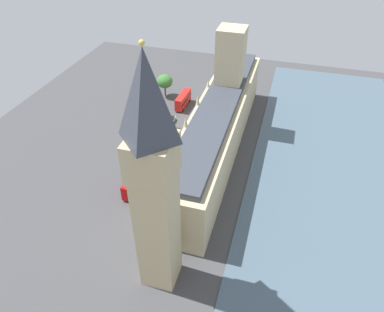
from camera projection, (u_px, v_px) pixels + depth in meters
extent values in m
plane|color=#424244|center=(210.00, 149.00, 107.67)|extent=(147.26, 147.26, 0.00)
cube|color=#475B6B|center=(330.00, 169.00, 99.80)|extent=(43.28, 132.54, 0.25)
cube|color=#CCBA8E|center=(217.00, 130.00, 102.75)|extent=(12.69, 77.26, 14.61)
cube|color=#CCBA8E|center=(229.00, 81.00, 107.85)|extent=(7.83, 7.83, 32.37)
cube|color=#383D47|center=(218.00, 105.00, 97.78)|extent=(9.64, 74.17, 1.60)
cone|color=#CCBA8E|center=(224.00, 55.00, 125.17)|extent=(1.20, 1.20, 2.52)
cone|color=#CCBA8E|center=(217.00, 68.00, 116.47)|extent=(1.20, 1.20, 2.25)
cone|color=#CCBA8E|center=(208.00, 83.00, 107.69)|extent=(1.20, 1.20, 2.24)
cone|color=#CCBA8E|center=(198.00, 100.00, 98.64)|extent=(1.20, 1.20, 3.12)
cone|color=#CCBA8E|center=(186.00, 122.00, 89.93)|extent=(1.20, 1.20, 2.87)
cone|color=#CCBA8E|center=(171.00, 147.00, 81.08)|extent=(1.20, 1.20, 3.10)
cone|color=#CCBA8E|center=(152.00, 180.00, 72.45)|extent=(1.20, 1.20, 2.58)
cube|color=tan|center=(158.00, 232.00, 64.92)|extent=(6.57, 6.57, 27.01)
cube|color=tan|center=(152.00, 158.00, 54.39)|extent=(7.23, 7.23, 7.34)
cylinder|color=silver|center=(129.00, 154.00, 55.23)|extent=(0.25, 5.00, 5.00)
torus|color=black|center=(129.00, 154.00, 55.23)|extent=(0.24, 5.24, 5.24)
cylinder|color=silver|center=(160.00, 144.00, 57.24)|extent=(5.00, 0.25, 5.00)
torus|color=black|center=(160.00, 144.00, 57.24)|extent=(5.24, 0.24, 5.24)
pyramid|color=#383D47|center=(146.00, 96.00, 47.86)|extent=(7.23, 7.23, 13.95)
sphere|color=gold|center=(142.00, 43.00, 43.34)|extent=(0.80, 0.80, 0.80)
cube|color=red|center=(183.00, 100.00, 126.56)|extent=(2.94, 10.60, 4.20)
cube|color=black|center=(183.00, 99.00, 126.51)|extent=(2.98, 10.20, 0.70)
cylinder|color=black|center=(183.00, 110.00, 124.81)|extent=(0.40, 1.11, 1.10)
cylinder|color=black|center=(177.00, 109.00, 125.39)|extent=(0.40, 1.11, 1.10)
cylinder|color=black|center=(189.00, 101.00, 130.31)|extent=(0.40, 1.11, 1.10)
cylinder|color=black|center=(184.00, 100.00, 130.89)|extent=(0.40, 1.11, 1.10)
cube|color=silver|center=(171.00, 120.00, 119.22)|extent=(1.96, 4.29, 0.75)
cube|color=black|center=(172.00, 118.00, 118.95)|extent=(1.59, 2.42, 0.65)
cylinder|color=black|center=(173.00, 124.00, 118.26)|extent=(0.28, 0.69, 0.68)
cylinder|color=black|center=(168.00, 123.00, 118.57)|extent=(0.28, 0.69, 0.68)
cylinder|color=black|center=(175.00, 119.00, 120.33)|extent=(0.28, 0.69, 0.68)
cylinder|color=black|center=(170.00, 119.00, 120.63)|extent=(0.28, 0.69, 0.68)
cube|color=#19472D|center=(177.00, 133.00, 113.29)|extent=(1.85, 4.09, 0.75)
cube|color=black|center=(177.00, 131.00, 113.02)|extent=(1.52, 2.30, 0.65)
cylinder|color=black|center=(178.00, 136.00, 112.37)|extent=(0.27, 0.69, 0.68)
cylinder|color=black|center=(173.00, 136.00, 112.69)|extent=(0.27, 0.69, 0.68)
cylinder|color=black|center=(180.00, 132.00, 114.35)|extent=(0.27, 0.69, 0.68)
cylinder|color=black|center=(176.00, 131.00, 114.67)|extent=(0.27, 0.69, 0.68)
cube|color=#B7B7BC|center=(150.00, 156.00, 103.52)|extent=(1.93, 4.24, 0.75)
cube|color=black|center=(150.00, 154.00, 103.24)|extent=(1.59, 2.39, 0.65)
cylinder|color=black|center=(150.00, 161.00, 102.54)|extent=(0.27, 0.69, 0.68)
cylinder|color=black|center=(145.00, 160.00, 102.95)|extent=(0.27, 0.69, 0.68)
cylinder|color=black|center=(154.00, 155.00, 104.55)|extent=(0.27, 0.69, 0.68)
cylinder|color=black|center=(149.00, 154.00, 104.95)|extent=(0.27, 0.69, 0.68)
cube|color=#B20C0F|center=(135.00, 182.00, 91.81)|extent=(2.88, 10.58, 4.20)
cube|color=black|center=(135.00, 182.00, 91.75)|extent=(2.93, 10.19, 0.70)
cylinder|color=black|center=(133.00, 198.00, 90.05)|extent=(0.39, 1.11, 1.10)
cylinder|color=black|center=(125.00, 196.00, 90.63)|extent=(0.39, 1.11, 1.10)
cylinder|color=black|center=(145.00, 180.00, 95.56)|extent=(0.39, 1.11, 1.10)
cylinder|color=black|center=(138.00, 178.00, 96.14)|extent=(0.39, 1.11, 1.10)
cylinder|color=black|center=(185.00, 144.00, 108.69)|extent=(0.55, 0.55, 1.27)
sphere|color=beige|center=(185.00, 142.00, 108.23)|extent=(0.24, 0.24, 0.24)
cube|color=maroon|center=(185.00, 143.00, 108.86)|extent=(0.31, 0.20, 0.23)
cylinder|color=#336B60|center=(200.00, 113.00, 123.02)|extent=(0.65, 0.65, 1.39)
sphere|color=tan|center=(200.00, 111.00, 122.51)|extent=(0.27, 0.27, 0.27)
cube|color=black|center=(201.00, 113.00, 122.76)|extent=(0.31, 0.28, 0.25)
cylinder|color=brown|center=(165.00, 91.00, 133.19)|extent=(0.56, 0.56, 3.81)
ellipsoid|color=#387533|center=(165.00, 81.00, 130.69)|extent=(5.82, 5.82, 4.95)
cylinder|color=brown|center=(146.00, 115.00, 118.03)|extent=(0.56, 0.56, 5.26)
ellipsoid|color=#235623|center=(144.00, 104.00, 115.34)|extent=(4.68, 4.68, 3.98)
cylinder|color=black|center=(136.00, 130.00, 110.56)|extent=(0.18, 0.18, 5.75)
sphere|color=#F2EAC6|center=(135.00, 122.00, 108.62)|extent=(0.56, 0.56, 0.56)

